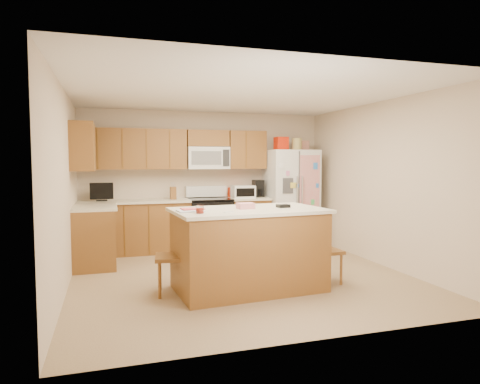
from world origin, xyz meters
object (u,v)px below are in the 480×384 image
object	(u,v)px
refrigerator	(291,196)
windsor_chair_back	(230,242)
windsor_chair_right	(324,250)
island	(248,249)
windsor_chair_left	(174,256)
stove	(209,223)

from	to	relation	value
refrigerator	windsor_chair_back	xyz separation A→B (m)	(-1.72, -1.85, -0.45)
refrigerator	windsor_chair_right	bearing A→B (deg)	-104.28
island	windsor_chair_left	xyz separation A→B (m)	(-0.91, 0.09, -0.05)
refrigerator	island	xyz separation A→B (m)	(-1.66, -2.49, -0.41)
refrigerator	windsor_chair_right	size ratio (longest dim) A/B	2.24
island	windsor_chair_back	distance (m)	0.65
stove	windsor_chair_right	xyz separation A→B (m)	(0.93, -2.59, -0.04)
windsor_chair_back	windsor_chair_right	xyz separation A→B (m)	(1.08, -0.68, -0.04)
island	windsor_chair_right	world-z (taller)	island
island	windsor_chair_right	distance (m)	1.02
island	windsor_chair_left	world-z (taller)	island
island	windsor_chair_back	world-z (taller)	island
stove	windsor_chair_back	bearing A→B (deg)	-94.60
stove	windsor_chair_left	xyz separation A→B (m)	(-1.00, -2.47, -0.02)
island	windsor_chair_back	xyz separation A→B (m)	(-0.06, 0.64, -0.03)
windsor_chair_back	stove	bearing A→B (deg)	85.40
windsor_chair_left	island	bearing A→B (deg)	-5.46
stove	windsor_chair_back	world-z (taller)	stove
windsor_chair_left	windsor_chair_right	bearing A→B (deg)	-3.58
windsor_chair_right	stove	bearing A→B (deg)	109.72
refrigerator	windsor_chair_back	size ratio (longest dim) A/B	2.04
windsor_chair_back	windsor_chair_right	bearing A→B (deg)	-32.12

